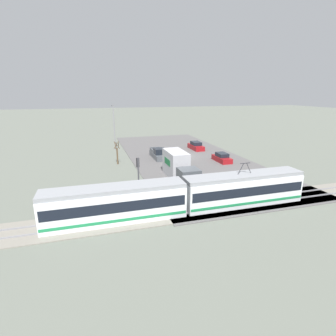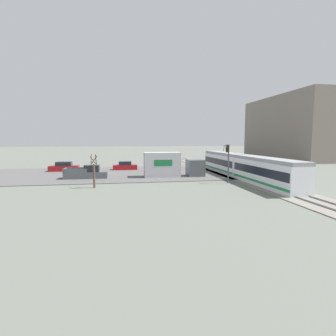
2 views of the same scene
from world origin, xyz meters
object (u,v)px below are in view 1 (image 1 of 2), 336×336
sedan_car_1 (222,158)px  pickup_truck (159,154)px  light_rail_tram (184,196)px  box_truck (179,167)px  traffic_light_pole (138,174)px  street_lamp_near_crossing (114,125)px  sedan_car_0 (196,146)px  street_tree (117,154)px

sedan_car_1 → pickup_truck: bearing=-29.1°
light_rail_tram → sedan_car_1: light_rail_tram is taller
light_rail_tram → box_truck: light_rail_tram is taller
traffic_light_pole → street_lamp_near_crossing: street_lamp_near_crossing is taller
sedan_car_0 → street_lamp_near_crossing: 16.94m
street_tree → street_lamp_near_crossing: bearing=-93.8°
pickup_truck → sedan_car_1: bearing=150.9°
sedan_car_1 → traffic_light_pole: traffic_light_pole is taller
sedan_car_1 → street_tree: 17.24m
light_rail_tram → street_tree: bearing=-77.8°
pickup_truck → street_lamp_near_crossing: size_ratio=0.66×
sedan_car_0 → street_tree: street_tree is taller
sedan_car_0 → traffic_light_pole: bearing=55.0°
light_rail_tram → sedan_car_0: size_ratio=5.37×
traffic_light_pole → street_tree: size_ratio=1.25×
sedan_car_0 → light_rail_tram: bearing=65.1°
light_rail_tram → street_lamp_near_crossing: bearing=-83.7°
sedan_car_1 → traffic_light_pole: 20.66m
light_rail_tram → traffic_light_pole: 5.40m
box_truck → pickup_truck: bearing=-91.7°
light_rail_tram → sedan_car_1: (-12.61, -16.08, -0.97)m
traffic_light_pole → box_truck: bearing=-136.9°
box_truck → street_lamp_near_crossing: 22.58m
sedan_car_0 → sedan_car_1: size_ratio=1.13×
box_truck → traffic_light_pole: bearing=43.1°
box_truck → sedan_car_1: box_truck is taller
box_truck → pickup_truck: (-0.34, -11.64, -0.91)m
traffic_light_pole → street_lamp_near_crossing: bearing=-90.5°
light_rail_tram → sedan_car_0: bearing=-114.9°
box_truck → street_tree: size_ratio=2.28×
sedan_car_0 → traffic_light_pole: (15.88, 22.65, 2.39)m
sedan_car_0 → sedan_car_1: 10.22m
pickup_truck → traffic_light_pole: traffic_light_pole is taller
box_truck → sedan_car_0: 19.08m
sedan_car_1 → street_tree: size_ratio=1.11×
pickup_truck → box_truck: bearing=88.3°
box_truck → sedan_car_0: size_ratio=1.82×
box_truck → sedan_car_0: box_truck is taller
box_truck → street_tree: (7.01, -9.90, 0.04)m
box_truck → sedan_car_1: (-9.83, -6.37, -1.01)m
light_rail_tram → sedan_car_1: bearing=-128.1°
street_tree → light_rail_tram: bearing=102.2°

